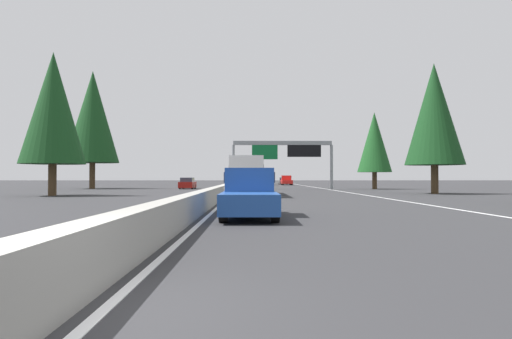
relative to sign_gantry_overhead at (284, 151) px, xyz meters
name	(u,v)px	position (x,y,z in m)	size (l,w,h in m)	color
ground_plane	(238,188)	(9.07, 6.04, -4.82)	(320.00, 320.00, 0.00)	#2D2D30
median_barrier	(239,183)	(29.07, 6.34, -4.37)	(180.00, 0.56, 0.90)	#9E9B93
shoulder_stripe_right	(308,186)	(19.07, -5.48, -4.81)	(160.00, 0.16, 0.01)	silver
shoulder_stripe_median	(241,186)	(19.07, 5.79, -4.81)	(160.00, 0.16, 0.01)	silver
sign_gantry_overhead	(284,151)	(0.00, 0.00, 0.00)	(0.50, 12.68, 6.06)	gray
pickup_mid_left	(249,193)	(-38.75, 4.19, -3.91)	(5.60, 2.00, 1.86)	#1E4793
bus_far_center	(247,175)	(-17.94, 4.47, -3.10)	(11.50, 2.55, 3.10)	white
sedan_near_right	(251,182)	(15.71, 4.17, -4.14)	(4.40, 1.80, 1.47)	red
sedan_near_center	(283,181)	(40.36, -2.80, -4.14)	(4.40, 1.80, 1.47)	slate
minivan_distant_b	(268,180)	(32.19, 0.79, -3.87)	(5.00, 1.95, 1.69)	silver
sedan_far_right	(250,181)	(38.99, 4.39, -4.14)	(4.40, 1.80, 1.47)	#2D6B38
box_truck_far_left	(251,177)	(67.95, 4.05, -3.21)	(8.50, 2.40, 2.95)	gold
pickup_mid_right	(286,180)	(31.68, -2.83, -3.91)	(5.60, 2.00, 1.86)	red
oncoming_near	(188,184)	(2.39, 12.38, -4.14)	(4.40, 1.80, 1.47)	maroon
conifer_right_near	(434,114)	(-15.21, -12.66, 2.47)	(5.28, 5.28, 11.99)	#4C3823
conifer_right_mid	(374,142)	(1.19, -11.71, 1.18)	(4.34, 4.34, 9.87)	#4C3823
conifer_left_foreground	(53,108)	(-19.14, 20.36, 2.36)	(5.20, 5.20, 11.81)	#4C3823
conifer_left_near	(93,117)	(3.74, 25.21, 4.73)	(6.91, 6.91, 15.70)	#4C3823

